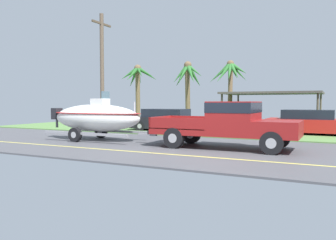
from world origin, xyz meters
TOP-DOWN VIEW (x-y plane):
  - ground at (0.00, 8.38)m, footprint 36.00×22.00m
  - pickup_truck_towing at (0.60, 0.57)m, footprint 5.86×2.08m
  - boat_on_trailer at (-5.98, 0.57)m, footprint 5.86×2.13m
  - parked_sedan_near at (-5.05, 6.44)m, footprint 4.70×1.81m
  - parked_sedan_far at (2.94, 7.76)m, footprint 4.70×1.92m
  - carport_awning at (-0.02, 13.31)m, footprint 6.73×4.96m
  - palm_tree_mid at (-10.94, 12.47)m, footprint 2.98×2.96m
  - palm_tree_far_left at (-3.39, 13.79)m, footprint 3.03×3.34m
  - palm_tree_far_right at (-6.09, 11.85)m, footprint 2.73×2.66m
  - utility_pole at (-8.80, 4.79)m, footprint 0.24×1.80m

SIDE VIEW (x-z plane):
  - ground at x=0.00m, z-range -0.07..0.04m
  - parked_sedan_near at x=-5.05m, z-range -0.02..1.36m
  - parked_sedan_far at x=2.94m, z-range -0.02..1.36m
  - pickup_truck_towing at x=0.60m, z-range 0.11..1.93m
  - boat_on_trailer at x=-5.98m, z-range -0.07..2.22m
  - carport_awning at x=-0.02m, z-range 1.14..3.65m
  - palm_tree_far_right at x=-6.09m, z-range 1.12..6.02m
  - palm_tree_mid at x=-10.94m, z-range 1.21..6.15m
  - utility_pole at x=-8.80m, z-range 0.15..7.32m
  - palm_tree_far_left at x=-3.39m, z-range 1.33..6.39m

